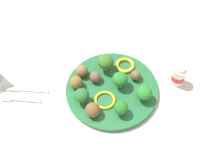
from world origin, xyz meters
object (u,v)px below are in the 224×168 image
at_px(meatball_front_left, 95,77).
at_px(broccoli_floret_mid_left, 120,79).
at_px(meatball_center, 136,75).
at_px(plate, 112,89).
at_px(broccoli_floret_front_left, 82,95).
at_px(knife, 23,89).
at_px(meatball_mid_left, 93,110).
at_px(yogurt_bottle, 178,76).
at_px(broccoli_floret_center, 144,93).
at_px(napkin, 24,95).
at_px(pepper_ring_front_right, 125,65).
at_px(meatball_back_left, 82,71).
at_px(broccoli_floret_front_right, 106,62).
at_px(broccoli_floret_back_right, 121,108).
at_px(fork, 19,99).
at_px(pepper_ring_front_left, 105,100).

bearing_deg(meatball_front_left, broccoli_floret_mid_left, 168.87).
bearing_deg(meatball_center, plate, 29.22).
height_order(broccoli_floret_front_left, broccoli_floret_mid_left, broccoli_floret_mid_left).
relative_size(meatball_front_left, knife, 0.24).
height_order(meatball_mid_left, yogurt_bottle, yogurt_bottle).
xyz_separation_m(broccoli_floret_center, napkin, (0.36, 0.00, -0.04)).
height_order(meatball_front_left, yogurt_bottle, yogurt_bottle).
height_order(broccoli_floret_center, pepper_ring_front_right, broccoli_floret_center).
height_order(meatball_center, knife, meatball_center).
bearing_deg(broccoli_floret_center, meatball_center, -71.23).
bearing_deg(napkin, broccoli_floret_front_left, 174.04).
relative_size(broccoli_floret_center, meatball_back_left, 1.25).
bearing_deg(broccoli_floret_front_right, meatball_front_left, 58.40).
bearing_deg(meatball_mid_left, broccoli_floret_center, -157.29).
bearing_deg(meatball_mid_left, broccoli_floret_back_right, -174.54).
height_order(meatball_center, fork, meatball_center).
bearing_deg(broccoli_floret_front_right, broccoli_floret_front_left, 64.39).
bearing_deg(broccoli_floret_back_right, meatball_back_left, -45.67).
bearing_deg(yogurt_bottle, broccoli_floret_center, 36.05).
relative_size(broccoli_floret_back_right, yogurt_bottle, 0.62).
height_order(plate, meatball_front_left, meatball_front_left).
bearing_deg(napkin, broccoli_floret_mid_left, -171.64).
relative_size(plate, yogurt_bottle, 3.79).
relative_size(broccoli_floret_back_right, pepper_ring_front_left, 0.73).
distance_m(broccoli_floret_back_right, napkin, 0.30).
bearing_deg(broccoli_floret_center, plate, -18.93).
bearing_deg(broccoli_floret_front_left, meatball_front_left, -111.64).
bearing_deg(plate, pepper_ring_front_right, -112.75).
distance_m(broccoli_floret_front_left, pepper_ring_front_right, 0.18).
xyz_separation_m(broccoli_floret_mid_left, pepper_ring_front_left, (0.04, 0.06, -0.03)).
bearing_deg(meatball_back_left, meatball_front_left, 155.10).
distance_m(meatball_mid_left, fork, 0.23).
bearing_deg(napkin, fork, 63.53).
xyz_separation_m(broccoli_floret_back_right, pepper_ring_front_right, (-0.01, -0.17, -0.02)).
distance_m(broccoli_floret_front_left, meatball_front_left, 0.08).
distance_m(broccoli_floret_center, pepper_ring_front_left, 0.12).
distance_m(broccoli_floret_front_right, pepper_ring_front_right, 0.07).
bearing_deg(yogurt_bottle, plate, 12.64).
xyz_separation_m(broccoli_floret_front_left, yogurt_bottle, (-0.28, -0.10, -0.01)).
relative_size(meatball_front_left, pepper_ring_front_left, 0.56).
height_order(meatball_back_left, pepper_ring_front_right, meatball_back_left).
relative_size(fork, yogurt_bottle, 1.63).
distance_m(plate, broccoli_floret_center, 0.11).
bearing_deg(broccoli_floret_front_right, meatball_center, 161.22).
xyz_separation_m(meatball_center, pepper_ring_front_right, (0.03, -0.05, -0.01)).
xyz_separation_m(broccoli_floret_back_right, meatball_front_left, (0.08, -0.11, -0.01)).
relative_size(broccoli_floret_front_right, pepper_ring_front_left, 0.91).
distance_m(broccoli_floret_center, napkin, 0.36).
bearing_deg(meatball_back_left, fork, 27.94).
bearing_deg(pepper_ring_front_left, broccoli_floret_center, -172.43).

